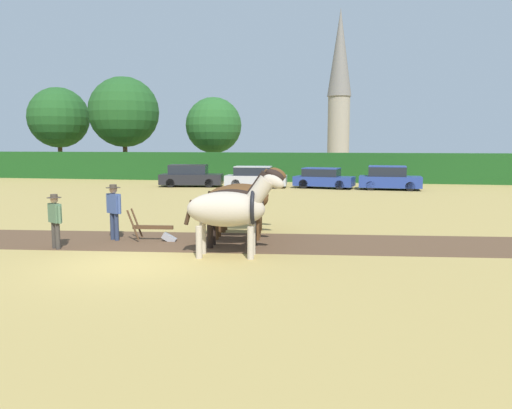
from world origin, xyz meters
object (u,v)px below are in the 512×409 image
object	(u,v)px
church_spire	(339,85)
draft_horse_lead_right	(236,203)
tree_far_left	(59,118)
tree_center_left	(214,125)
farmer_onlooker_left	(55,217)
parked_car_center_left	(323,178)
plow	(157,231)
draft_horse_trail_right	(245,195)
parked_car_left	(255,177)
draft_horse_lead_left	(230,209)
farmer_at_plow	(114,207)
parked_car_center	(389,178)
parked_car_far_left	(191,176)
tree_left	(124,112)
draft_horse_trail_left	(241,198)
farmer_beside_team	(253,201)

from	to	relation	value
church_spire	draft_horse_lead_right	xyz separation A→B (m)	(-1.90, -53.31, -9.40)
tree_far_left	tree_center_left	size ratio (longest dim) A/B	1.18
farmer_onlooker_left	church_spire	bearing A→B (deg)	23.00
parked_car_center_left	plow	bearing A→B (deg)	-91.46
church_spire	draft_horse_trail_right	distance (m)	51.60
parked_car_left	parked_car_center_left	bearing A→B (deg)	0.08
parked_car_left	draft_horse_trail_right	bearing A→B (deg)	-83.92
church_spire	plow	bearing A→B (deg)	-94.96
church_spire	farmer_onlooker_left	size ratio (longest dim) A/B	12.54
draft_horse_lead_left	parked_car_center_left	xyz separation A→B (m)	(1.48, 21.71, -0.65)
farmer_at_plow	plow	bearing A→B (deg)	-57.56
tree_center_left	draft_horse_lead_right	size ratio (longest dim) A/B	2.73
draft_horse_lead_left	parked_car_center	size ratio (longest dim) A/B	0.68
tree_center_left	parked_car_center	bearing A→B (deg)	-36.07
tree_far_left	farmer_onlooker_left	size ratio (longest dim) A/B	5.32
parked_car_far_left	tree_left	bearing A→B (deg)	124.42
parked_car_far_left	draft_horse_trail_left	bearing A→B (deg)	-75.69
tree_far_left	tree_left	world-z (taller)	tree_left
draft_horse_lead_left	parked_car_left	distance (m)	21.69
draft_horse_trail_left	draft_horse_lead_left	bearing A→B (deg)	-90.19
plow	parked_car_far_left	world-z (taller)	parked_car_far_left
draft_horse_lead_left	draft_horse_trail_right	bearing A→B (deg)	89.96
tree_center_left	draft_horse_trail_left	bearing A→B (deg)	-73.12
plow	farmer_onlooker_left	xyz separation A→B (m)	(-2.51, -1.65, 0.63)
draft_horse_trail_left	plow	bearing A→B (deg)	-165.95
tree_left	tree_center_left	bearing A→B (deg)	0.87
church_spire	plow	distance (m)	54.14
tree_left	draft_horse_lead_left	distance (m)	37.39
draft_horse_lead_right	parked_car_center_left	xyz separation A→B (m)	(1.60, 20.40, -0.65)
plow	tree_center_left	bearing A→B (deg)	95.95
tree_far_left	farmer_onlooker_left	world-z (taller)	tree_far_left
tree_left	draft_horse_trail_right	xyz separation A→B (m)	(17.78, -28.39, -4.78)
plow	parked_car_far_left	size ratio (longest dim) A/B	0.34
draft_horse_trail_right	plow	bearing A→B (deg)	-143.04
draft_horse_trail_right	parked_car_center	xyz separation A→B (m)	(6.30, 17.44, -0.53)
farmer_beside_team	draft_horse_lead_right	bearing A→B (deg)	-69.24
tree_center_left	plow	world-z (taller)	tree_center_left
draft_horse_trail_right	parked_car_center	distance (m)	18.55
farmer_onlooker_left	parked_car_left	size ratio (longest dim) A/B	0.37
farmer_at_plow	parked_car_center	size ratio (longest dim) A/B	0.43
draft_horse_lead_right	plow	xyz separation A→B (m)	(-2.70, 0.38, -1.02)
tree_far_left	draft_horse_trail_left	distance (m)	40.12
draft_horse_trail_left	parked_car_center	bearing A→B (deg)	65.84
draft_horse_lead_left	parked_car_left	world-z (taller)	draft_horse_lead_left
tree_far_left	plow	xyz separation A→B (m)	(22.92, -31.63, -5.35)
tree_center_left	plow	xyz separation A→B (m)	(6.50, -30.76, -4.44)
draft_horse_trail_right	parked_car_left	bearing A→B (deg)	93.41
draft_horse_trail_left	parked_car_center	distance (m)	19.75
tree_center_left	parked_car_far_left	distance (m)	11.91
tree_far_left	draft_horse_trail_right	bearing A→B (deg)	-49.24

